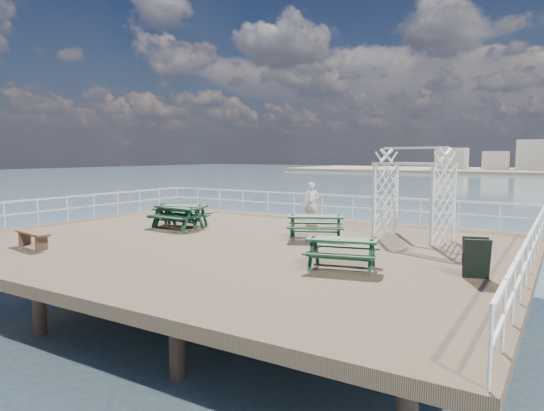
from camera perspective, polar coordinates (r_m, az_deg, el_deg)
The scene contains 11 objects.
ground at distance 16.44m, azimuth -4.54°, elevation -4.59°, with size 18.00×14.00×0.30m, color brown.
railing at distance 18.44m, azimuth -0.03°, elevation -0.21°, with size 17.77×13.76×1.10m.
picnic_table_a at distance 19.35m, azimuth -10.94°, elevation -0.82°, with size 2.07×1.73×0.94m.
picnic_table_b at distance 19.66m, azimuth -10.62°, elevation -0.65°, with size 2.35×2.08×0.98m.
picnic_table_c at distance 16.53m, azimuth 5.14°, elevation -1.97°, with size 2.34×2.16×0.91m.
picnic_table_d at distance 19.79m, azimuth -11.49°, elevation -0.94°, with size 1.85×1.59×0.81m.
picnic_table_e at distance 12.41m, azimuth 8.26°, elevation -4.82°, with size 2.06×1.81×0.86m.
flat_bench_near at distance 16.77m, azimuth -26.34°, elevation -3.23°, with size 1.72×0.69×0.48m.
trellis_arbor at distance 17.15m, azimuth 16.24°, elevation 0.82°, with size 2.82×2.11×3.13m.
sandwich_board at distance 12.25m, azimuth 22.89°, elevation -5.76°, with size 0.69×0.60×0.96m.
person at distance 20.16m, azimuth 4.67°, elevation 0.29°, with size 0.63×0.42×1.73m, color white.
Camera 1 is at (9.56, -13.03, 2.87)m, focal length 32.00 mm.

